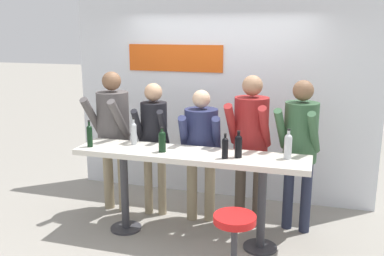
{
  "coord_description": "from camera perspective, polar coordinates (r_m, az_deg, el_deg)",
  "views": [
    {
      "loc": [
        1.28,
        -4.2,
        2.31
      ],
      "look_at": [
        0.0,
        0.08,
        1.25
      ],
      "focal_mm": 40.0,
      "sensor_mm": 36.0,
      "label": 1
    }
  ],
  "objects": [
    {
      "name": "ground_plane",
      "position": [
        4.96,
        -0.28,
        -14.45
      ],
      "size": [
        40.0,
        40.0,
        0.0
      ],
      "primitive_type": "plane",
      "color": "gray"
    },
    {
      "name": "back_wall",
      "position": [
        5.82,
        3.69,
        4.3
      ],
      "size": [
        4.13,
        0.12,
        2.8
      ],
      "color": "silver",
      "rests_on": "ground_plane"
    },
    {
      "name": "tasting_table",
      "position": [
        4.63,
        -0.29,
        -5.15
      ],
      "size": [
        2.53,
        0.54,
        1.0
      ],
      "color": "silver",
      "rests_on": "ground_plane"
    },
    {
      "name": "bar_stool",
      "position": [
        4.08,
        5.66,
        -14.24
      ],
      "size": [
        0.41,
        0.41,
        0.64
      ],
      "color": "#333338",
      "rests_on": "ground_plane"
    },
    {
      "name": "person_far_left",
      "position": [
        5.41,
        -10.49,
        0.19
      ],
      "size": [
        0.51,
        0.6,
        1.79
      ],
      "rotation": [
        0.0,
        0.0,
        -0.09
      ],
      "color": "gray",
      "rests_on": "ground_plane"
    },
    {
      "name": "person_left",
      "position": [
        5.22,
        -5.1,
        -0.83
      ],
      "size": [
        0.42,
        0.54,
        1.66
      ],
      "rotation": [
        0.0,
        0.0,
        0.12
      ],
      "color": "gray",
      "rests_on": "ground_plane"
    },
    {
      "name": "person_center_left",
      "position": [
        5.04,
        1.21,
        -1.92
      ],
      "size": [
        0.53,
        0.6,
        1.61
      ],
      "rotation": [
        0.0,
        0.0,
        0.18
      ],
      "color": "gray",
      "rests_on": "ground_plane"
    },
    {
      "name": "person_center",
      "position": [
        4.94,
        7.83,
        -0.91
      ],
      "size": [
        0.5,
        0.6,
        1.79
      ],
      "rotation": [
        0.0,
        0.0,
        -0.07
      ],
      "color": "#473D33",
      "rests_on": "ground_plane"
    },
    {
      "name": "person_center_right",
      "position": [
        4.9,
        14.21,
        -1.55
      ],
      "size": [
        0.51,
        0.62,
        1.75
      ],
      "rotation": [
        0.0,
        0.0,
        -0.2
      ],
      "color": "#23283D",
      "rests_on": "ground_plane"
    },
    {
      "name": "wine_bottle_0",
      "position": [
        4.4,
        6.21,
        -2.28
      ],
      "size": [
        0.08,
        0.08,
        0.28
      ],
      "color": "black",
      "rests_on": "tasting_table"
    },
    {
      "name": "wine_bottle_1",
      "position": [
        4.9,
        -13.5,
        -0.89
      ],
      "size": [
        0.06,
        0.06,
        0.3
      ],
      "color": "black",
      "rests_on": "tasting_table"
    },
    {
      "name": "wine_bottle_2",
      "position": [
        4.36,
        4.43,
        -2.53
      ],
      "size": [
        0.07,
        0.07,
        0.26
      ],
      "color": "black",
      "rests_on": "tasting_table"
    },
    {
      "name": "wine_bottle_3",
      "position": [
        4.43,
        12.69,
        -2.22
      ],
      "size": [
        0.08,
        0.08,
        0.31
      ],
      "color": "#B7BCC1",
      "rests_on": "tasting_table"
    },
    {
      "name": "wine_bottle_4",
      "position": [
        4.58,
        -4.0,
        -1.64
      ],
      "size": [
        0.08,
        0.08,
        0.27
      ],
      "color": "black",
      "rests_on": "tasting_table"
    },
    {
      "name": "wine_bottle_5",
      "position": [
        4.9,
        -7.77,
        -0.6
      ],
      "size": [
        0.06,
        0.06,
        0.31
      ],
      "color": "#B7BCC1",
      "rests_on": "tasting_table"
    }
  ]
}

